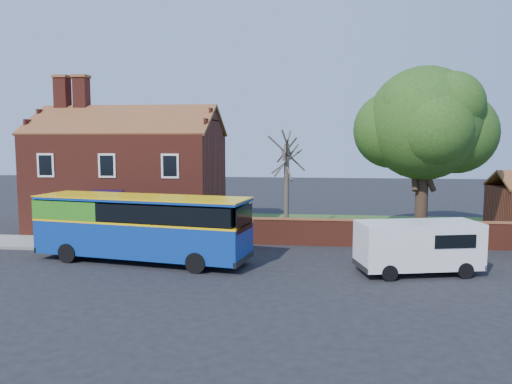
# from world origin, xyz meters

# --- Properties ---
(ground) EXTENTS (120.00, 120.00, 0.00)m
(ground) POSITION_xyz_m (0.00, 0.00, 0.00)
(ground) COLOR black
(ground) RESTS_ON ground
(pavement) EXTENTS (18.00, 3.50, 0.12)m
(pavement) POSITION_xyz_m (-7.00, 5.75, 0.06)
(pavement) COLOR gray
(pavement) RESTS_ON ground
(kerb) EXTENTS (18.00, 0.15, 0.14)m
(kerb) POSITION_xyz_m (-7.00, 4.00, 0.07)
(kerb) COLOR slate
(kerb) RESTS_ON ground
(grass_strip) EXTENTS (26.00, 12.00, 0.04)m
(grass_strip) POSITION_xyz_m (13.00, 13.00, 0.02)
(grass_strip) COLOR #426B28
(grass_strip) RESTS_ON ground
(shop_building) EXTENTS (12.30, 8.13, 10.50)m
(shop_building) POSITION_xyz_m (-7.02, 11.50, 3.41)
(shop_building) COLOR maroon
(shop_building) RESTS_ON ground
(boundary_wall) EXTENTS (22.00, 0.38, 1.60)m
(boundary_wall) POSITION_xyz_m (13.00, 7.00, 0.81)
(boundary_wall) COLOR maroon
(boundary_wall) RESTS_ON ground
(bus) EXTENTS (11.33, 4.70, 3.35)m
(bus) POSITION_xyz_m (-3.30, 2.16, 1.90)
(bus) COLOR navy
(bus) RESTS_ON ground
(van_near) EXTENTS (5.88, 3.41, 2.42)m
(van_near) POSITION_xyz_m (10.52, 1.31, 1.36)
(van_near) COLOR white
(van_near) RESTS_ON ground
(large_tree) EXTENTS (8.71, 6.89, 10.62)m
(large_tree) POSITION_xyz_m (12.43, 9.74, 6.95)
(large_tree) COLOR black
(large_tree) RESTS_ON ground
(bare_tree) EXTENTS (2.43, 2.89, 6.48)m
(bare_tree) POSITION_xyz_m (3.92, 10.67, 3.32)
(bare_tree) COLOR #4C4238
(bare_tree) RESTS_ON ground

